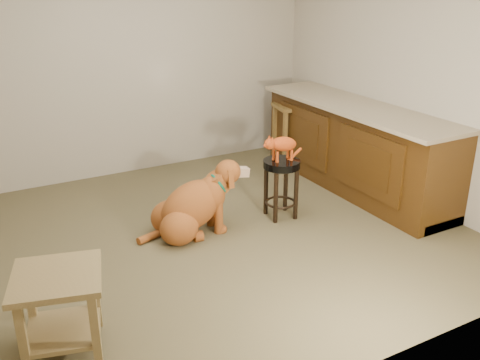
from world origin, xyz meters
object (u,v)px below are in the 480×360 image
golden_retriever (192,207)px  padded_stool (281,177)px  wood_stool (292,134)px  side_table (60,301)px  tabby_kitten (281,145)px

golden_retriever → padded_stool: bearing=-1.9°
padded_stool → golden_retriever: size_ratio=0.52×
golden_retriever → wood_stool: bearing=34.2°
padded_stool → golden_retriever: (-0.90, 0.07, -0.15)m
wood_stool → golden_retriever: (-1.83, -1.12, -0.13)m
wood_stool → golden_retriever: 2.15m
padded_stool → side_table: padded_stool is taller
padded_stool → wood_stool: 1.51m
side_table → wood_stool: bearing=34.4°
side_table → tabby_kitten: tabby_kitten is taller
side_table → golden_retriever: bearing=38.2°
tabby_kitten → side_table: bearing=-150.0°
wood_stool → side_table: (-3.20, -2.20, -0.03)m
wood_stool → tabby_kitten: bearing=-128.4°
wood_stool → tabby_kitten: 1.55m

